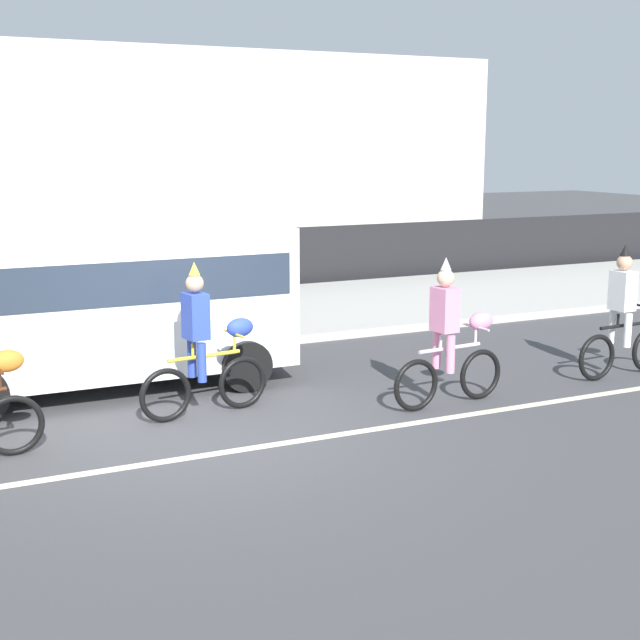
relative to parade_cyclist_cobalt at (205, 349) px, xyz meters
name	(u,v)px	position (x,y,z in m)	size (l,w,h in m)	color
ground_plane	(208,439)	(-0.28, -0.90, -0.84)	(80.00, 80.00, 0.00)	#424244
road_centre_line	(223,452)	(-0.28, -1.40, -0.84)	(36.00, 0.14, 0.01)	beige
sidewalk_curb	(93,327)	(-0.28, 5.60, -0.77)	(60.00, 5.00, 0.15)	#ADAAA3
fence_line	(64,272)	(-0.28, 8.50, -0.14)	(40.00, 0.08, 1.40)	black
parade_cyclist_cobalt	(205,349)	(0.00, 0.00, 0.00)	(1.71, 0.52, 1.92)	black
parade_cyclist_pink	(451,341)	(2.96, -0.92, 0.00)	(1.72, 0.50, 1.92)	black
parade_cyclist_zebra	(626,319)	(6.04, -0.78, 0.00)	(1.72, 0.50, 1.92)	black
parked_van_white	(106,296)	(-0.80, 1.80, 0.44)	(5.00, 2.22, 2.18)	white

